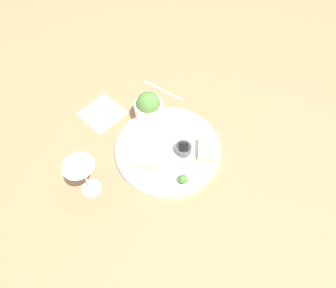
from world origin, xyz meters
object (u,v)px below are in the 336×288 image
Objects in this scene: salad_bowl at (149,107)px; cheese_toast_far at (207,149)px; wine_glass at (82,173)px; napkin at (102,113)px; cheese_toast_near at (147,155)px; fork at (163,90)px; sauce_ramekin at (183,149)px.

cheese_toast_far is at bearing -103.95° from salad_bowl.
wine_glass reaches higher than cheese_toast_far.
salad_bowl is 0.58× the size of napkin.
cheese_toast_near is at bearing -33.53° from wine_glass.
fork is (0.20, 0.26, -0.02)m from cheese_toast_far.
cheese_toast_near reaches higher than napkin.
sauce_ramekin reaches higher than cheese_toast_far.
cheese_toast_near is at bearing 120.70° from cheese_toast_far.
cheese_toast_far is (0.10, -0.17, 0.00)m from cheese_toast_near.
sauce_ramekin is 0.57× the size of cheese_toast_far.
cheese_toast_near is (-0.07, 0.10, -0.00)m from sauce_ramekin.
sauce_ramekin is (-0.09, -0.17, -0.03)m from salad_bowl.
napkin is 0.25m from fork.
wine_glass is (-0.33, 0.04, 0.05)m from salad_bowl.
cheese_toast_near is 0.22m from wine_glass.
cheese_toast_near is 0.66× the size of wine_glass.
sauce_ramekin is at bearing -41.49° from wine_glass.
napkin is at bearing 67.02° from cheese_toast_near.
salad_bowl is 0.18m from cheese_toast_near.
fork is (0.47, -0.02, -0.10)m from wine_glass.
napkin is 0.97× the size of fork.
cheese_toast_near is at bearing 125.07° from sauce_ramekin.
salad_bowl is at bearing -71.50° from napkin.
wine_glass is 0.82× the size of fork.
cheese_toast_near is at bearing -155.04° from salad_bowl.
napkin is (-0.06, 0.17, -0.06)m from salad_bowl.
wine_glass is 0.84× the size of napkin.
salad_bowl is 0.19m from napkin.
salad_bowl reaches higher than cheese_toast_far.
sauce_ramekin is 0.37× the size of wine_glass.
sauce_ramekin is 0.08m from cheese_toast_far.
cheese_toast_near is (-0.16, -0.07, -0.03)m from salad_bowl.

